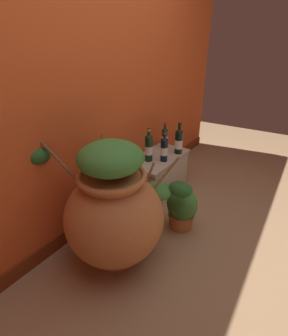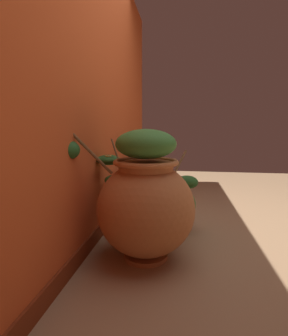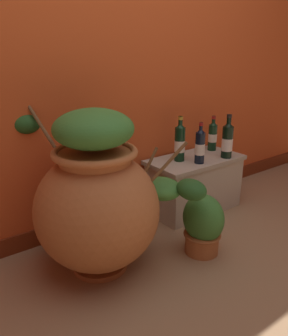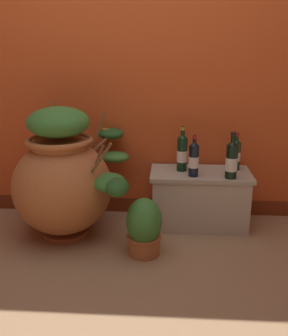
% 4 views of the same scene
% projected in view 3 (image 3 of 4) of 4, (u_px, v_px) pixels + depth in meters
% --- Properties ---
extents(ground_plane, '(7.00, 7.00, 0.00)m').
position_uv_depth(ground_plane, '(239.00, 299.00, 1.74)').
color(ground_plane, '#9E7A56').
extents(back_wall, '(4.40, 0.33, 2.60)m').
position_uv_depth(back_wall, '(107.00, 32.00, 2.22)').
color(back_wall, '#D15123').
rests_on(back_wall, ground_plane).
extents(terracotta_urn, '(0.83, 0.93, 0.92)m').
position_uv_depth(terracotta_urn, '(98.00, 199.00, 1.87)').
color(terracotta_urn, '#B26638').
rests_on(terracotta_urn, ground_plane).
extents(stone_ledge, '(0.73, 0.38, 0.42)m').
position_uv_depth(stone_ledge, '(194.00, 182.00, 2.65)').
color(stone_ledge, beige).
rests_on(stone_ledge, ground_plane).
extents(wine_bottle_left, '(0.07, 0.07, 0.28)m').
position_uv_depth(wine_bottle_left, '(213.00, 135.00, 2.74)').
color(wine_bottle_left, black).
rests_on(wine_bottle_left, stone_ledge).
extents(wine_bottle_middle, '(0.08, 0.08, 0.33)m').
position_uv_depth(wine_bottle_middle, '(180.00, 142.00, 2.48)').
color(wine_bottle_middle, black).
rests_on(wine_bottle_middle, stone_ledge).
extents(wine_bottle_right, '(0.07, 0.07, 0.30)m').
position_uv_depth(wine_bottle_right, '(200.00, 146.00, 2.43)').
color(wine_bottle_right, black).
rests_on(wine_bottle_right, stone_ledge).
extents(wine_bottle_back, '(0.08, 0.08, 0.33)m').
position_uv_depth(wine_bottle_back, '(227.00, 140.00, 2.55)').
color(wine_bottle_back, black).
rests_on(wine_bottle_back, stone_ledge).
extents(potted_shrub, '(0.23, 0.27, 0.38)m').
position_uv_depth(potted_shrub, '(203.00, 224.00, 2.08)').
color(potted_shrub, '#B26638').
rests_on(potted_shrub, ground_plane).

